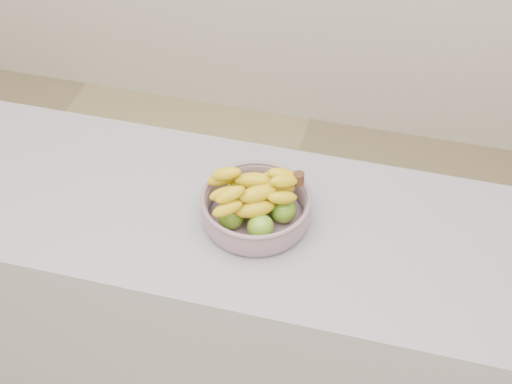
% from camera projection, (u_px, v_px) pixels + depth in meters
% --- Properties ---
extents(room_shell, '(4.05, 4.05, 2.73)m').
position_uv_depth(room_shell, '(100.00, 10.00, 1.05)').
color(room_shell, beige).
rests_on(room_shell, ground).
extents(counter, '(2.00, 0.60, 0.90)m').
position_uv_depth(counter, '(215.00, 312.00, 2.21)').
color(counter, '#9D9FA5').
rests_on(counter, ground).
extents(fruit_bowl, '(0.29, 0.29, 0.15)m').
position_uv_depth(fruit_bowl, '(256.00, 206.00, 1.83)').
color(fruit_bowl, '#8B98A7').
rests_on(fruit_bowl, counter).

